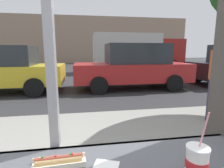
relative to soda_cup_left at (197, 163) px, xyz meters
The scene contains 9 objects.
ground_plane 8.42m from the soda_cup_left, 94.41° to the left, with size 60.00×60.00×0.00m, color #2D2D30.
sidewalk_strip 2.25m from the soda_cup_left, 108.40° to the left, with size 16.00×2.80×0.13m, color gray.
building_facade_far 23.35m from the soda_cup_left, 91.58° to the left, with size 28.00×1.20×5.80m, color gray.
soda_cup_left is the anchor object (origin of this frame).
hotdog_tray_near 0.63m from the soda_cup_left, 161.91° to the left, with size 0.26×0.10×0.05m.
napkin_wrapper 0.41m from the soda_cup_left, 158.03° to the left, with size 0.12×0.09×0.00m, color white.
parked_car_red 6.62m from the soda_cup_left, 76.47° to the left, with size 4.56×1.97×1.79m.
box_truck 12.73m from the soda_cup_left, 74.30° to the left, with size 6.39×2.44×2.71m.
pedestrian 3.22m from the soda_cup_left, 49.30° to the left, with size 0.32×0.32×1.63m.
Camera 1 is at (0.17, -0.96, 1.51)m, focal length 28.84 mm.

